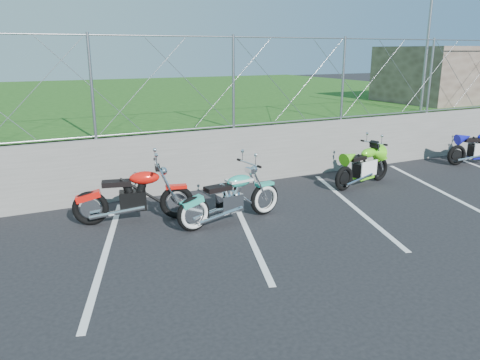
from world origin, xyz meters
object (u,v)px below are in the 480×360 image
cruiser_turquoise (232,200)px  sportbike_green (364,168)px  sportbike_blue (479,149)px  naked_orange (136,197)px

cruiser_turquoise → sportbike_green: (3.70, 0.80, -0.01)m
cruiser_turquoise → sportbike_blue: 7.96m
sportbike_blue → sportbike_green: bearing=-163.9°
cruiser_turquoise → naked_orange: size_ratio=1.00×
naked_orange → sportbike_blue: naked_orange is taller
naked_orange → cruiser_turquoise: bearing=-14.3°
cruiser_turquoise → sportbike_green: cruiser_turquoise is taller
cruiser_turquoise → naked_orange: (-1.51, 0.79, 0.03)m
cruiser_turquoise → sportbike_green: bearing=5.0°
cruiser_turquoise → naked_orange: 1.71m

